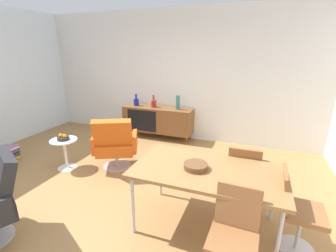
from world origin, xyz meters
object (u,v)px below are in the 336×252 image
dining_chair_back_right (243,173)px  magazine_stack (6,155)px  sideboard (158,119)px  side_table_round (65,151)px  dining_chair_front_right (234,234)px  vase_ceramic_small (154,103)px  vase_cobalt (178,102)px  dining_table (208,172)px  vase_sculptural_dark (136,102)px  dining_chair_far_end (296,209)px  lounge_chair_red (115,143)px  wooden_bowl_on_table (196,166)px  fruit_bowl (63,138)px

dining_chair_back_right → magazine_stack: (-4.11, -0.23, -0.33)m
sideboard → dining_chair_back_right: dining_chair_back_right is taller
side_table_round → dining_chair_front_right: bearing=-20.8°
vase_ceramic_small → sideboard: bearing=-1.2°
vase_cobalt → dining_table: size_ratio=0.19×
vase_sculptural_dark → dining_chair_far_end: (3.09, -2.48, -0.34)m
sideboard → vase_cobalt: 0.65m
vase_cobalt → dining_chair_back_right: bearing=-51.4°
dining_chair_far_end → dining_chair_back_right: 0.77m
vase_cobalt → side_table_round: bearing=-125.3°
sideboard → dining_chair_far_end: size_ratio=1.87×
dining_chair_front_right → dining_chair_back_right: size_ratio=1.00×
vase_sculptural_dark → lounge_chair_red: 1.74m
dining_table → dining_chair_far_end: bearing=0.2°
sideboard → vase_cobalt: vase_cobalt is taller
wooden_bowl_on_table → lounge_chair_red: (-1.61, 0.88, -0.30)m
sideboard → side_table_round: size_ratio=3.08×
magazine_stack → wooden_bowl_on_table: bearing=-5.9°
dining_table → wooden_bowl_on_table: size_ratio=6.15×
wooden_bowl_on_table → dining_chair_front_right: dining_chair_front_right is taller
vase_sculptural_dark → dining_chair_back_right: (2.55, -1.92, -0.34)m
vase_cobalt → vase_ceramic_small: size_ratio=1.12×
dining_chair_back_right → side_table_round: dining_chair_back_right is taller
vase_cobalt → lounge_chair_red: bearing=-108.7°
sideboard → fruit_bowl: sideboard is taller
dining_chair_front_right → vase_cobalt: bearing=116.8°
wooden_bowl_on_table → fruit_bowl: bearing=166.3°
vase_ceramic_small → dining_chair_front_right: 3.71m
vase_sculptural_dark → magazine_stack: size_ratio=0.68×
vase_sculptural_dark → side_table_round: 2.03m
dining_table → fruit_bowl: dining_table is taller
dining_table → side_table_round: size_ratio=3.08×
side_table_round → fruit_bowl: 0.23m
dining_chair_front_right → side_table_round: (-2.91, 1.10, -0.15)m
vase_cobalt → fruit_bowl: size_ratio=1.56×
side_table_round → dining_table: bearing=-12.0°
wooden_bowl_on_table → fruit_bowl: (-2.43, 0.59, -0.21)m
wooden_bowl_on_table → dining_chair_back_right: bearing=51.8°
wooden_bowl_on_table → magazine_stack: bearing=174.1°
sideboard → fruit_bowl: bearing=-114.7°
dining_chair_far_end → fruit_bowl: dining_chair_far_end is taller
vase_sculptural_dark → vase_cobalt: bearing=0.0°
vase_ceramic_small → dining_chair_far_end: 3.64m
magazine_stack → fruit_bowl: bearing=10.0°
vase_ceramic_small → magazine_stack: vase_ceramic_small is taller
dining_chair_front_right → fruit_bowl: bearing=159.2°
wooden_bowl_on_table → dining_chair_front_right: size_ratio=0.30×
lounge_chair_red → fruit_bowl: (-0.82, -0.29, 0.09)m
vase_ceramic_small → side_table_round: 2.15m
vase_cobalt → dining_chair_front_right: 3.43m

